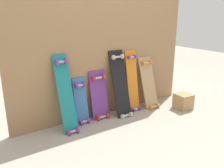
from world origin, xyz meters
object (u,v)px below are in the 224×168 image
Objects in this scene: skateboard_teal at (66,97)px; skateboard_orange at (133,83)px; skateboard_blue at (81,103)px; wooden_crate at (183,101)px; skateboard_black at (121,86)px; skateboard_natural at (149,85)px; skateboard_purple at (99,97)px.

skateboard_orange is (1.03, 0.06, -0.03)m from skateboard_teal.
skateboard_teal is 0.29m from skateboard_blue.
skateboard_teal is at bearing 168.70° from wooden_crate.
skateboard_natural is at bearing 0.28° from skateboard_black.
skateboard_natural is (0.26, -0.05, -0.05)m from skateboard_orange.
skateboard_teal is 0.51m from skateboard_purple.
skateboard_blue is 0.26m from skateboard_purple.
skateboard_orange reaches higher than wooden_crate.
wooden_crate is (0.63, -0.40, -0.28)m from skateboard_orange.
skateboard_black is (0.29, -0.07, 0.11)m from skateboard_purple.
wooden_crate is at bearing -16.01° from skateboard_blue.
skateboard_black is at bearing -179.72° from skateboard_natural.
skateboard_natural is at bearing -4.45° from skateboard_purple.
skateboard_purple is at bearing -0.79° from skateboard_blue.
skateboard_orange reaches higher than skateboard_natural.
skateboard_natural reaches higher than wooden_crate.
skateboard_teal is 1.38× the size of skateboard_purple.
skateboard_teal reaches higher than skateboard_purple.
skateboard_teal is 1.21× the size of skateboard_natural.
skateboard_black is 0.25m from skateboard_orange.
skateboard_black is 4.28× the size of wooden_crate.
skateboard_orange is (0.54, -0.01, 0.10)m from skateboard_purple.
skateboard_black is 0.51m from skateboard_natural.
skateboard_purple is 0.55m from skateboard_orange.
skateboard_natural is (0.80, -0.06, 0.05)m from skateboard_purple.
skateboard_blue is 0.81× the size of skateboard_natural.
skateboard_black reaches higher than skateboard_orange.
skateboard_blue reaches higher than wooden_crate.
skateboard_purple is 0.74× the size of skateboard_black.
skateboard_teal reaches higher than skateboard_black.
skateboard_purple is 3.16× the size of wooden_crate.
skateboard_purple is (0.49, 0.08, -0.13)m from skateboard_teal.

